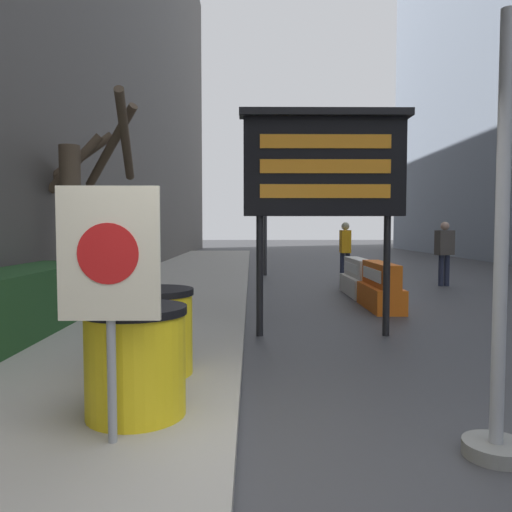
% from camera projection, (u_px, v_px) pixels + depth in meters
% --- Properties ---
extents(ground_plane, '(120.00, 120.00, 0.00)m').
position_uv_depth(ground_plane, '(235.00, 485.00, 3.03)').
color(ground_plane, '#38383A').
extents(hedge_strip, '(0.90, 4.54, 0.87)m').
position_uv_depth(hedge_strip, '(5.00, 307.00, 6.29)').
color(hedge_strip, '#1E421E').
rests_on(hedge_strip, sidewalk_left).
extents(bare_tree, '(2.19, 2.08, 3.76)m').
position_uv_depth(bare_tree, '(81.00, 200.00, 9.03)').
color(bare_tree, '#4C3D2D').
rests_on(bare_tree, sidewalk_left).
extents(barrel_drum_foreground, '(0.78, 0.78, 0.84)m').
position_uv_depth(barrel_drum_foreground, '(136.00, 360.00, 3.80)').
color(barrel_drum_foreground, yellow).
rests_on(barrel_drum_foreground, sidewalk_left).
extents(barrel_drum_middle, '(0.78, 0.78, 0.84)m').
position_uv_depth(barrel_drum_middle, '(154.00, 331.00, 4.88)').
color(barrel_drum_middle, yellow).
rests_on(barrel_drum_middle, sidewalk_left).
extents(warning_sign, '(0.67, 0.08, 1.70)m').
position_uv_depth(warning_sign, '(109.00, 269.00, 3.25)').
color(warning_sign, gray).
rests_on(warning_sign, sidewalk_left).
extents(message_board, '(2.41, 0.36, 3.21)m').
position_uv_depth(message_board, '(324.00, 167.00, 7.07)').
color(message_board, black).
rests_on(message_board, ground_plane).
extents(jersey_barrier_orange_far, '(0.55, 1.70, 0.90)m').
position_uv_depth(jersey_barrier_orange_far, '(380.00, 289.00, 9.57)').
color(jersey_barrier_orange_far, orange).
rests_on(jersey_barrier_orange_far, ground_plane).
extents(jersey_barrier_white, '(0.53, 1.85, 0.85)m').
position_uv_depth(jersey_barrier_white, '(358.00, 279.00, 11.57)').
color(jersey_barrier_white, silver).
rests_on(jersey_barrier_white, ground_plane).
extents(traffic_cone_near, '(0.38, 0.38, 0.68)m').
position_uv_depth(traffic_cone_near, '(386.00, 283.00, 11.15)').
color(traffic_cone_near, black).
rests_on(traffic_cone_near, ground_plane).
extents(traffic_light_near_curb, '(0.28, 0.44, 4.35)m').
position_uv_depth(traffic_light_near_curb, '(265.00, 179.00, 16.08)').
color(traffic_light_near_curb, '#2D2D30').
rests_on(traffic_light_near_curb, ground_plane).
extents(pedestrian_worker, '(0.51, 0.38, 1.72)m').
position_uv_depth(pedestrian_worker, '(444.00, 248.00, 13.32)').
color(pedestrian_worker, '#23283D').
rests_on(pedestrian_worker, ground_plane).
extents(pedestrian_passerby, '(0.29, 0.45, 1.72)m').
position_uv_depth(pedestrian_passerby, '(345.00, 246.00, 14.51)').
color(pedestrian_passerby, '#23283D').
rests_on(pedestrian_passerby, ground_plane).
extents(steel_pole_right, '(0.44, 0.44, 2.99)m').
position_uv_depth(steel_pole_right, '(499.00, 331.00, 3.36)').
color(steel_pole_right, gray).
rests_on(steel_pole_right, ground_plane).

